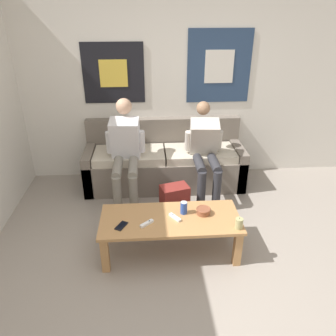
% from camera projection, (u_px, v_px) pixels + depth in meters
% --- Properties ---
extents(ground_plane, '(18.00, 18.00, 0.00)m').
position_uv_depth(ground_plane, '(181.00, 297.00, 2.75)').
color(ground_plane, gray).
extents(wall_back, '(10.00, 0.07, 2.55)m').
position_uv_depth(wall_back, '(164.00, 84.00, 4.26)').
color(wall_back, silver).
rests_on(wall_back, ground_plane).
extents(couch, '(2.07, 0.70, 0.84)m').
position_uv_depth(couch, '(164.00, 163.00, 4.39)').
color(couch, '#70665B').
rests_on(couch, ground_plane).
extents(coffee_table, '(1.33, 0.56, 0.39)m').
position_uv_depth(coffee_table, '(170.00, 223.00, 3.12)').
color(coffee_table, '#B27F4C').
rests_on(coffee_table, ground_plane).
extents(person_seated_adult, '(0.47, 0.90, 1.23)m').
position_uv_depth(person_seated_adult, '(125.00, 150.00, 3.85)').
color(person_seated_adult, gray).
rests_on(person_seated_adult, ground_plane).
extents(person_seated_teen, '(0.47, 0.91, 1.15)m').
position_uv_depth(person_seated_teen, '(205.00, 150.00, 3.96)').
color(person_seated_teen, '#2D2D33').
rests_on(person_seated_teen, ground_plane).
extents(backpack, '(0.35, 0.29, 0.36)m').
position_uv_depth(backpack, '(175.00, 201.00, 3.78)').
color(backpack, maroon).
rests_on(backpack, ground_plane).
extents(ceramic_bowl, '(0.14, 0.14, 0.06)m').
position_uv_depth(ceramic_bowl, '(203.00, 211.00, 3.15)').
color(ceramic_bowl, brown).
rests_on(ceramic_bowl, coffee_table).
extents(pillar_candle, '(0.07, 0.07, 0.12)m').
position_uv_depth(pillar_candle, '(239.00, 223.00, 2.93)').
color(pillar_candle, tan).
rests_on(pillar_candle, coffee_table).
extents(drink_can_blue, '(0.07, 0.07, 0.12)m').
position_uv_depth(drink_can_blue, '(184.00, 208.00, 3.14)').
color(drink_can_blue, '#28479E').
rests_on(drink_can_blue, coffee_table).
extents(game_controller_near_left, '(0.11, 0.14, 0.03)m').
position_uv_depth(game_controller_near_left, '(175.00, 217.00, 3.09)').
color(game_controller_near_left, white).
rests_on(game_controller_near_left, coffee_table).
extents(game_controller_near_right, '(0.13, 0.12, 0.03)m').
position_uv_depth(game_controller_near_right, '(147.00, 223.00, 3.00)').
color(game_controller_near_right, white).
rests_on(game_controller_near_right, coffee_table).
extents(cell_phone, '(0.12, 0.15, 0.01)m').
position_uv_depth(cell_phone, '(121.00, 226.00, 2.98)').
color(cell_phone, black).
rests_on(cell_phone, coffee_table).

